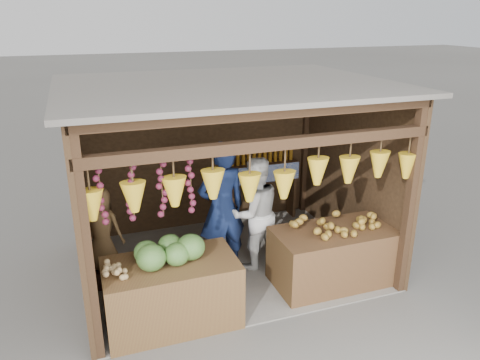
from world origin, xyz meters
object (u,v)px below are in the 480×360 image
counter_left (172,293)px  vendor_seated (102,230)px  man_standing (222,209)px  woman_standing (254,213)px  counter_right (334,256)px

counter_left → vendor_seated: 1.35m
vendor_seated → counter_left: bearing=153.8°
man_standing → vendor_seated: (-1.60, 0.13, -0.12)m
counter_left → vendor_seated: bearing=122.2°
man_standing → vendor_seated: man_standing is taller
counter_left → vendor_seated: (-0.68, 1.08, 0.44)m
woman_standing → man_standing: bearing=-8.8°
counter_right → woman_standing: size_ratio=0.99×
man_standing → vendor_seated: bearing=-12.5°
counter_left → woman_standing: 1.74m
counter_left → woman_standing: (1.40, 0.93, 0.43)m
counter_left → man_standing: man_standing is taller
counter_right → vendor_seated: 3.11m
man_standing → woman_standing: 0.50m
counter_left → counter_right: bearing=3.4°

